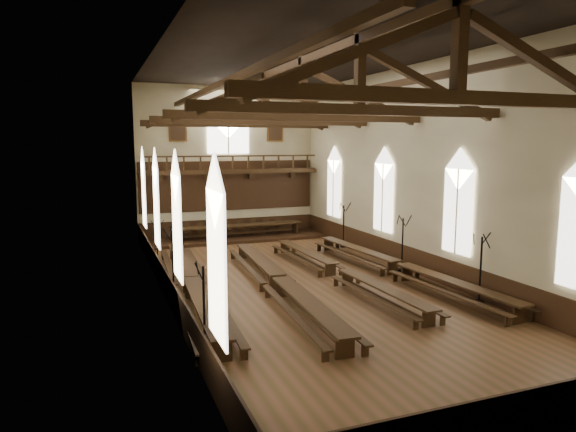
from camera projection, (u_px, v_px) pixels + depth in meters
name	position (u px, v px, depth m)	size (l,w,h in m)	color
ground	(302.00, 285.00, 22.96)	(26.00, 26.00, 0.00)	brown
room_walls	(303.00, 139.00, 22.04)	(26.00, 26.00, 26.00)	beige
wainscot_band	(302.00, 272.00, 22.87)	(12.00, 26.00, 1.20)	#362010
side_windows	(302.00, 202.00, 22.43)	(11.85, 19.80, 4.50)	silver
end_window	(228.00, 129.00, 33.87)	(2.80, 0.12, 3.80)	white
minstrels_gallery	(230.00, 179.00, 34.12)	(11.80, 1.24, 3.70)	#3E2613
portraits	(228.00, 131.00, 33.88)	(7.75, 0.09, 1.45)	brown
roof_trusses	(303.00, 97.00, 21.79)	(11.70, 25.70, 2.80)	#3E2613
refectory_row_a	(192.00, 281.00, 21.38)	(2.01, 14.79, 0.78)	#3E2613
refectory_row_b	(280.00, 281.00, 21.56)	(2.00, 14.59, 0.76)	#3E2613
refectory_row_c	(339.00, 270.00, 23.60)	(1.56, 13.78, 0.68)	#3E2613
refectory_row_d	(399.00, 266.00, 24.10)	(1.97, 14.49, 0.75)	#3E2613
dais	(238.00, 238.00, 33.55)	(11.40, 2.82, 0.19)	#362010
high_table	(238.00, 227.00, 33.44)	(8.82, 1.36, 0.82)	#3E2613
high_chairs	(235.00, 227.00, 34.25)	(6.76, 0.47, 0.96)	#3E2613
candelabrum_left_near	(204.00, 323.00, 15.70)	(0.77, 0.85, 2.77)	black
candelabrum_left_mid	(173.00, 273.00, 21.60)	(0.86, 0.79, 2.83)	black
candelabrum_left_far	(157.00, 251.00, 26.85)	(0.69, 0.69, 2.32)	black
candelabrum_right_near	(480.00, 282.00, 20.22)	(0.85, 0.82, 2.83)	black
candelabrum_right_mid	(402.00, 254.00, 25.27)	(0.80, 0.85, 2.81)	black
candelabrum_right_far	(343.00, 234.00, 31.14)	(0.77, 0.84, 2.74)	black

